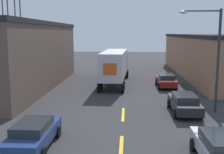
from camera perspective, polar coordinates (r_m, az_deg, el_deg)
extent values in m
cube|color=yellow|center=(15.09, 1.88, -14.20)|extent=(0.20, 3.41, 0.01)
cube|color=yellow|center=(20.84, 2.27, -7.57)|extent=(0.20, 3.41, 0.01)
cube|color=brown|center=(32.08, -18.75, 3.88)|extent=(8.02, 22.82, 6.68)
cube|color=#232326|center=(31.99, -19.07, 10.20)|extent=(8.22, 23.02, 0.40)
cube|color=#B21919|center=(37.73, 1.33, 2.73)|extent=(2.38, 2.73, 2.66)
cube|color=silver|center=(31.46, 0.47, 2.69)|extent=(2.79, 9.38, 2.83)
cube|color=#E55619|center=(26.86, -0.43, 1.60)|extent=(1.31, 0.09, 1.13)
cylinder|color=black|center=(38.16, 3.15, 0.77)|extent=(0.32, 0.98, 0.97)
cylinder|color=black|center=(38.33, -0.41, 0.83)|extent=(0.32, 0.98, 0.97)
cylinder|color=black|center=(37.12, 3.07, 0.54)|extent=(0.32, 0.98, 0.97)
cylinder|color=black|center=(37.30, -0.58, 0.60)|extent=(0.32, 0.98, 0.97)
cylinder|color=black|center=(29.26, 2.36, -1.75)|extent=(0.32, 0.98, 0.97)
cylinder|color=black|center=(29.49, -2.27, -1.67)|extent=(0.32, 0.98, 0.97)
cylinder|color=black|center=(27.89, 2.19, -2.29)|extent=(0.32, 0.98, 0.97)
cylinder|color=black|center=(28.13, -2.67, -2.19)|extent=(0.32, 0.98, 0.97)
cube|color=navy|center=(15.48, -15.57, -11.34)|extent=(1.79, 4.76, 0.66)
cube|color=#23282D|center=(15.17, -15.84, -9.56)|extent=(1.58, 2.48, 0.45)
cylinder|color=black|center=(16.67, -10.90, -10.88)|extent=(0.22, 0.65, 0.65)
cylinder|color=black|center=(17.18, -16.82, -10.49)|extent=(0.22, 0.65, 0.65)
cylinder|color=black|center=(14.03, -13.91, -14.90)|extent=(0.22, 0.65, 0.65)
cylinder|color=black|center=(14.64, -20.85, -14.21)|extent=(0.22, 0.65, 0.65)
cube|color=#B2B2B7|center=(14.02, 21.27, -13.83)|extent=(1.79, 4.76, 0.66)
cube|color=#23282D|center=(13.69, 21.59, -11.91)|extent=(1.58, 2.48, 0.45)
cylinder|color=black|center=(15.22, 16.15, -13.05)|extent=(0.22, 0.65, 0.65)
cube|color=black|center=(21.75, 14.45, -5.37)|extent=(1.79, 4.76, 0.66)
cube|color=#23282D|center=(21.48, 14.58, -4.03)|extent=(1.58, 2.48, 0.45)
cylinder|color=black|center=(23.41, 15.88, -5.23)|extent=(0.22, 0.65, 0.65)
cylinder|color=black|center=(23.08, 11.51, -5.27)|extent=(0.22, 0.65, 0.65)
cylinder|color=black|center=(20.64, 17.67, -7.23)|extent=(0.22, 0.65, 0.65)
cylinder|color=black|center=(20.27, 12.71, -7.32)|extent=(0.22, 0.65, 0.65)
cube|color=maroon|center=(31.45, 10.92, -0.83)|extent=(1.79, 4.76, 0.66)
cube|color=#23282D|center=(31.22, 10.99, 0.12)|extent=(1.58, 2.48, 0.45)
cylinder|color=black|center=(33.08, 12.10, -0.97)|extent=(0.22, 0.65, 0.65)
cylinder|color=black|center=(32.85, 9.01, -0.95)|extent=(0.22, 0.65, 0.65)
cylinder|color=black|center=(30.21, 12.96, -1.94)|extent=(0.22, 0.65, 0.65)
cylinder|color=black|center=(29.96, 9.58, -1.93)|extent=(0.22, 0.65, 0.65)
cylinder|color=#47474C|center=(68.56, -18.02, 9.86)|extent=(0.28, 0.28, 14.94)
cylinder|color=#47474C|center=(71.20, -18.98, 9.77)|extent=(0.28, 0.28, 14.94)
cylinder|color=#47474C|center=(70.12, -21.17, 9.67)|extent=(0.28, 0.28, 14.94)
cylinder|color=#47474C|center=(67.44, -20.29, 9.77)|extent=(0.28, 0.28, 14.94)
cylinder|color=#2D2D30|center=(22.14, 20.74, 2.93)|extent=(0.20, 0.20, 7.65)
cylinder|color=#2D2D30|center=(21.73, 17.84, 12.69)|extent=(2.68, 0.11, 0.11)
ellipsoid|color=silver|center=(21.43, 14.28, 12.63)|extent=(0.56, 0.32, 0.22)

